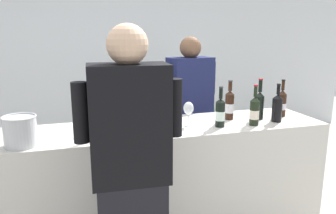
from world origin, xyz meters
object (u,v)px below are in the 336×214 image
Objects in this scene: wine_bottle_3 at (254,111)px; wine_bottle_7 at (106,113)px; wine_bottle_4 at (220,113)px; wine_bottle_6 at (282,103)px; potted_shrub at (195,116)px; wine_bottle_0 at (151,106)px; wine_bottle_5 at (259,104)px; wine_bottle_2 at (109,116)px; wine_bottle_1 at (277,107)px; person_guest at (131,186)px; wine_glass at (188,109)px; person_server at (189,122)px; wine_bottle_8 at (229,105)px; ice_bucket at (20,131)px.

wine_bottle_3 is 1.14m from wine_bottle_7.
wine_bottle_4 is 1.00× the size of wine_bottle_7.
wine_bottle_6 reaches higher than potted_shrub.
wine_bottle_3 is (0.74, -0.36, -0.01)m from wine_bottle_0.
wine_bottle_4 is at bearing -163.45° from wine_bottle_5.
wine_bottle_2 is (-0.37, -0.27, 0.00)m from wine_bottle_0.
wine_bottle_1 is at bearing -17.77° from wine_bottle_0.
wine_bottle_6 is 0.19× the size of person_guest.
wine_bottle_6 is 0.88m from wine_glass.
wine_bottle_7 is 0.31× the size of potted_shrub.
wine_bottle_4 is (0.47, -0.32, -0.01)m from wine_bottle_0.
wine_bottle_6 is 1.41m from potted_shrub.
person_server is (-0.63, 0.60, -0.28)m from wine_bottle_6.
ice_bucket is (-1.58, -0.24, -0.02)m from wine_bottle_8.
wine_bottle_3 is at bearing -153.01° from wine_bottle_6.
wine_bottle_1 is 0.87× the size of wine_bottle_2.
person_server is (-0.25, 0.79, -0.28)m from wine_bottle_3.
wine_bottle_7 is at bearing 178.95° from wine_bottle_8.
wine_bottle_5 reaches higher than ice_bucket.
wine_bottle_2 is at bearing -176.56° from wine_bottle_5.
wine_bottle_4 is 0.99× the size of wine_bottle_6.
wine_bottle_8 is 1.25m from person_guest.
wine_bottle_7 is (-1.11, 0.24, 0.00)m from wine_bottle_3.
wine_bottle_4 is at bearing 172.43° from wine_bottle_3.
wine_bottle_0 reaches higher than wine_bottle_8.
wine_bottle_5 is at bearing -171.80° from wine_bottle_6.
wine_bottle_0 is 1.13m from wine_bottle_6.
wine_bottle_1 is at bearing 10.93° from wine_bottle_3.
wine_bottle_3 is at bearing -72.78° from person_server.
wine_bottle_5 is (-0.09, 0.11, 0.01)m from wine_bottle_1.
wine_bottle_4 is at bearing -13.54° from wine_bottle_7.
person_guest reaches higher than person_server.
wine_bottle_5 is at bearing 29.87° from person_guest.
wine_glass is 1.56m from potted_shrub.
wine_bottle_3 is at bearing -93.41° from potted_shrub.
wine_bottle_0 is 1.01× the size of wine_bottle_8.
wine_bottle_8 is at bearing 152.55° from wine_bottle_1.
wine_glass is at bearing 157.62° from wine_bottle_4.
wine_bottle_5 is 0.24m from wine_bottle_6.
wine_bottle_0 is at bearing 167.87° from wine_bottle_8.
wine_bottle_8 reaches higher than ice_bucket.
person_guest is 2.35m from potted_shrub.
wine_bottle_4 is 0.19× the size of person_server.
potted_shrub is (0.19, 1.29, -0.43)m from wine_bottle_8.
wine_bottle_1 is 0.18× the size of person_guest.
wine_bottle_3 reaches higher than wine_bottle_6.
wine_bottle_0 is at bearing 17.50° from wine_bottle_7.
wine_bottle_1 is 0.21m from wine_bottle_6.
wine_bottle_5 is 1.25m from wine_bottle_7.
wine_bottle_0 is at bearing -138.57° from person_server.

